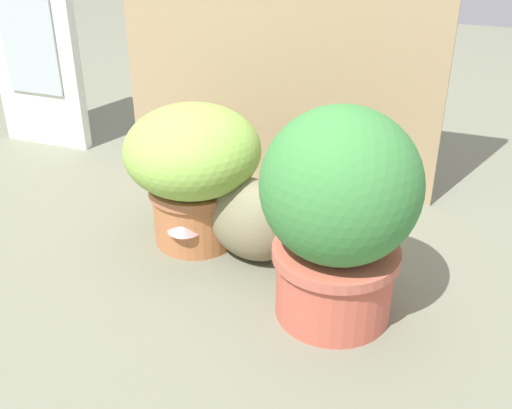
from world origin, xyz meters
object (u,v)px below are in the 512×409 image
Objects in this scene: grass_planter at (193,166)px; cat at (257,217)px; leafy_planter at (339,211)px; mushroom_ornament_pink at (185,226)px.

grass_planter is 0.21m from cat.
leafy_planter is at bearing -23.59° from grass_planter.
grass_planter is 0.77× the size of leafy_planter.
leafy_planter reaches higher than mushroom_ornament_pink.
leafy_planter is 0.46m from mushroom_ornament_pink.
grass_planter is at bearing 96.16° from mushroom_ornament_pink.
leafy_planter is at bearing -32.71° from cat.
mushroom_ornament_pink is (-0.18, -0.06, -0.03)m from cat.
grass_planter is at bearing 170.27° from cat.
cat is at bearing 147.29° from leafy_planter.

